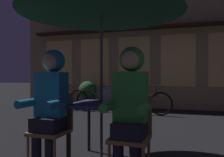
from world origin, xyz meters
TOP-DOWN VIEW (x-y plane):
  - cafe_table at (0.00, 0.00)m, footprint 0.72×0.72m
  - patio_umbrella at (0.00, 0.00)m, footprint 2.10×2.10m
  - lantern at (0.08, 0.00)m, footprint 0.11×0.11m
  - chair_left at (-0.48, -0.37)m, footprint 0.40×0.40m
  - chair_right at (0.48, -0.37)m, footprint 0.40×0.40m
  - person_left_hooded at (-0.48, -0.43)m, footprint 0.45×0.56m
  - person_right_hooded at (0.48, -0.43)m, footprint 0.45×0.56m
  - shopfront_building at (0.03, 5.40)m, footprint 10.00×0.93m
  - bicycle_nearest at (-2.77, 3.81)m, footprint 1.66×0.38m
  - bicycle_second at (-1.46, 3.84)m, footprint 1.68×0.14m
  - bicycle_third at (-0.15, 3.73)m, footprint 1.68×0.21m
  - book at (0.16, 0.16)m, footprint 0.24×0.21m
  - potted_plant at (-2.14, 4.40)m, footprint 0.60×0.60m

SIDE VIEW (x-z plane):
  - bicycle_nearest at x=-2.77m, z-range -0.07..0.77m
  - bicycle_second at x=-1.46m, z-range -0.07..0.77m
  - bicycle_third at x=-0.15m, z-range -0.07..0.77m
  - chair_left at x=-0.48m, z-range 0.05..0.92m
  - chair_right at x=0.48m, z-range 0.05..0.92m
  - potted_plant at x=-2.14m, z-range 0.08..1.00m
  - cafe_table at x=0.00m, z-range 0.27..1.01m
  - book at x=0.16m, z-range 0.74..0.76m
  - person_left_hooded at x=-0.48m, z-range 0.15..1.55m
  - person_right_hooded at x=0.48m, z-range 0.15..1.55m
  - lantern at x=0.08m, z-range 0.75..0.98m
  - patio_umbrella at x=0.00m, z-range 0.90..3.21m
  - shopfront_building at x=0.03m, z-range -0.01..6.19m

